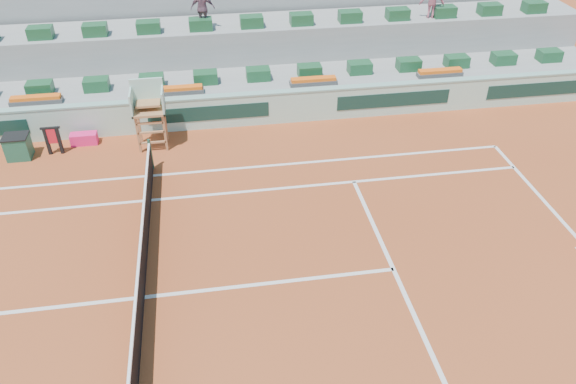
# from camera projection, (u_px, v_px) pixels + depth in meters

# --- Properties ---
(ground) EXTENTS (90.00, 90.00, 0.00)m
(ground) POSITION_uv_depth(u_px,v_px,m) (144.00, 297.00, 13.86)
(ground) COLOR #983F1D
(ground) RESTS_ON ground
(seating_tier_lower) EXTENTS (36.00, 4.00, 1.20)m
(seating_tier_lower) POSITION_uv_depth(u_px,v_px,m) (155.00, 91.00, 22.12)
(seating_tier_lower) COLOR #989895
(seating_tier_lower) RESTS_ON ground
(seating_tier_upper) EXTENTS (36.00, 2.40, 2.60)m
(seating_tier_upper) POSITION_uv_depth(u_px,v_px,m) (154.00, 58.00, 23.01)
(seating_tier_upper) COLOR #989895
(seating_tier_upper) RESTS_ON ground
(stadium_back_wall) EXTENTS (36.00, 0.40, 4.40)m
(stadium_back_wall) POSITION_uv_depth(u_px,v_px,m) (153.00, 24.00, 23.77)
(stadium_back_wall) COLOR #989895
(stadium_back_wall) RESTS_ON ground
(player_bag) EXTENTS (0.91, 0.41, 0.41)m
(player_bag) POSITION_uv_depth(u_px,v_px,m) (84.00, 139.00, 19.84)
(player_bag) COLOR #FF2171
(player_bag) RESTS_ON ground
(spectator_mid) EXTENTS (0.95, 0.45, 1.58)m
(spectator_mid) POSITION_uv_depth(u_px,v_px,m) (203.00, 8.00, 21.69)
(spectator_mid) COLOR #724C5C
(spectator_mid) RESTS_ON seating_tier_upper
(court_lines) EXTENTS (23.89, 11.09, 0.01)m
(court_lines) POSITION_uv_depth(u_px,v_px,m) (144.00, 297.00, 13.85)
(court_lines) COLOR silver
(court_lines) RESTS_ON ground
(tennis_net) EXTENTS (0.10, 11.97, 1.10)m
(tennis_net) POSITION_uv_depth(u_px,v_px,m) (141.00, 282.00, 13.55)
(tennis_net) COLOR black
(tennis_net) RESTS_ON ground
(advertising_hoarding) EXTENTS (36.00, 0.34, 1.26)m
(advertising_hoarding) POSITION_uv_depth(u_px,v_px,m) (154.00, 116.00, 20.33)
(advertising_hoarding) COLOR #A8D4C0
(advertising_hoarding) RESTS_ON ground
(umpire_chair) EXTENTS (1.10, 0.90, 2.40)m
(umpire_chair) POSITION_uv_depth(u_px,v_px,m) (148.00, 105.00, 19.00)
(umpire_chair) COLOR #9F663C
(umpire_chair) RESTS_ON ground
(seat_row_lower) EXTENTS (32.90, 0.60, 0.44)m
(seat_row_lower) POSITION_uv_depth(u_px,v_px,m) (152.00, 81.00, 20.93)
(seat_row_lower) COLOR #1A4F2B
(seat_row_lower) RESTS_ON seating_tier_lower
(seat_row_upper) EXTENTS (32.90, 0.60, 0.44)m
(seat_row_upper) POSITION_uv_depth(u_px,v_px,m) (149.00, 27.00, 21.64)
(seat_row_upper) COLOR #1A4F2B
(seat_row_upper) RESTS_ON seating_tier_upper
(flower_planters) EXTENTS (26.80, 0.36, 0.28)m
(flower_planters) POSITION_uv_depth(u_px,v_px,m) (109.00, 95.00, 20.14)
(flower_planters) COLOR #4B4B4B
(flower_planters) RESTS_ON seating_tier_lower
(drink_cooler_a) EXTENTS (0.82, 0.71, 0.84)m
(drink_cooler_a) POSITION_uv_depth(u_px,v_px,m) (18.00, 147.00, 18.96)
(drink_cooler_a) COLOR #1B523C
(drink_cooler_a) RESTS_ON ground
(towel_rack) EXTENTS (0.64, 0.11, 1.03)m
(towel_rack) POSITION_uv_depth(u_px,v_px,m) (53.00, 138.00, 19.06)
(towel_rack) COLOR black
(towel_rack) RESTS_ON ground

